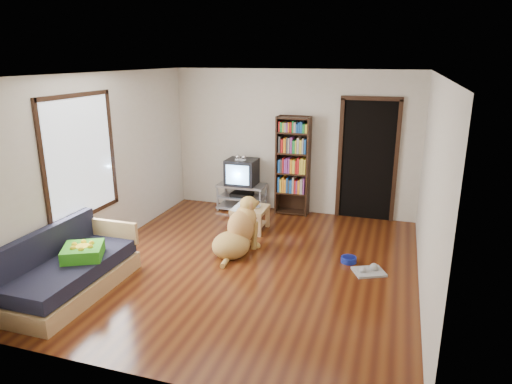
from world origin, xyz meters
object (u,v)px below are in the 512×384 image
(dog_bowl, at_px, (349,260))
(bookshelf, at_px, (293,161))
(laptop, at_px, (250,207))
(tv_stand, at_px, (242,196))
(green_cushion, at_px, (83,252))
(grey_rag, at_px, (369,272))
(sofa, at_px, (69,272))
(crt_tv, at_px, (242,171))
(coffee_table, at_px, (250,214))
(dog, at_px, (238,233))

(dog_bowl, distance_m, bookshelf, 2.42)
(laptop, relative_size, tv_stand, 0.38)
(tv_stand, bearing_deg, green_cushion, -103.67)
(grey_rag, distance_m, sofa, 3.86)
(laptop, height_order, grey_rag, laptop)
(green_cushion, height_order, crt_tv, crt_tv)
(coffee_table, relative_size, dog, 0.54)
(laptop, height_order, crt_tv, crt_tv)
(green_cushion, height_order, coffee_table, green_cushion)
(crt_tv, relative_size, coffee_table, 1.05)
(dog_bowl, xyz_separation_m, bookshelf, (-1.26, 1.83, 0.96))
(bookshelf, distance_m, dog, 2.13)
(crt_tv, xyz_separation_m, coffee_table, (0.48, -0.99, -0.46))
(tv_stand, xyz_separation_m, coffee_table, (0.48, -0.97, 0.01))
(dog_bowl, bearing_deg, dog, -174.36)
(dog_bowl, xyz_separation_m, tv_stand, (-2.21, 1.74, 0.23))
(crt_tv, relative_size, bookshelf, 0.32)
(dog_bowl, xyz_separation_m, crt_tv, (-2.21, 1.76, 0.70))
(laptop, distance_m, crt_tv, 1.17)
(sofa, bearing_deg, tv_stand, 74.98)
(bookshelf, xyz_separation_m, dog, (-0.35, -1.99, -0.69))
(laptop, bearing_deg, sofa, -121.97)
(dog_bowl, bearing_deg, green_cushion, -150.11)
(dog_bowl, bearing_deg, coffee_table, 156.03)
(dog_bowl, height_order, sofa, sofa)
(bookshelf, bearing_deg, tv_stand, -174.37)
(laptop, relative_size, dog, 0.33)
(green_cushion, xyz_separation_m, tv_stand, (0.85, 3.50, -0.23))
(green_cushion, height_order, laptop, green_cushion)
(sofa, relative_size, dog, 1.75)
(tv_stand, relative_size, coffee_table, 1.64)
(green_cushion, relative_size, sofa, 0.26)
(tv_stand, bearing_deg, grey_rag, -38.32)
(laptop, distance_m, sofa, 3.01)
(grey_rag, height_order, crt_tv, crt_tv)
(grey_rag, relative_size, crt_tv, 0.69)
(bookshelf, height_order, dog, bookshelf)
(sofa, distance_m, coffee_table, 3.04)
(coffee_table, bearing_deg, bookshelf, 66.21)
(crt_tv, bearing_deg, dog, -72.56)
(grey_rag, distance_m, coffee_table, 2.29)
(crt_tv, bearing_deg, grey_rag, -38.63)
(crt_tv, distance_m, coffee_table, 1.19)
(laptop, bearing_deg, dog_bowl, -26.16)
(green_cushion, xyz_separation_m, laptop, (1.33, 2.50, -0.08))
(dog_bowl, bearing_deg, grey_rag, -39.81)
(green_cushion, relative_size, bookshelf, 0.26)
(dog_bowl, distance_m, dog, 1.64)
(green_cushion, bearing_deg, crt_tv, 48.99)
(bookshelf, distance_m, coffee_table, 1.36)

